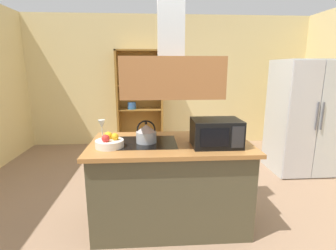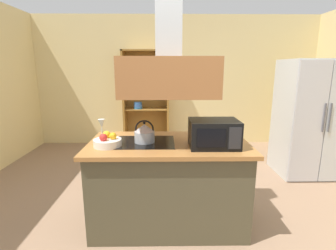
% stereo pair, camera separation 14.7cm
% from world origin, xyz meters
% --- Properties ---
extents(ground_plane, '(7.80, 7.80, 0.00)m').
position_xyz_m(ground_plane, '(0.00, 0.00, 0.00)').
color(ground_plane, '#8D6E56').
extents(wall_back, '(6.00, 0.12, 2.70)m').
position_xyz_m(wall_back, '(0.00, 3.00, 1.35)').
color(wall_back, beige).
rests_on(wall_back, ground).
extents(kitchen_island, '(1.62, 0.89, 0.90)m').
position_xyz_m(kitchen_island, '(-0.21, -0.05, 0.45)').
color(kitchen_island, '#4C4630').
rests_on(kitchen_island, ground).
extents(range_hood, '(0.90, 0.70, 1.33)m').
position_xyz_m(range_hood, '(-0.21, -0.05, 1.68)').
color(range_hood, '#A56738').
extents(refrigerator, '(0.90, 0.77, 1.76)m').
position_xyz_m(refrigerator, '(1.98, 1.24, 0.88)').
color(refrigerator, silver).
rests_on(refrigerator, ground).
extents(dish_cabinet, '(0.94, 0.40, 1.99)m').
position_xyz_m(dish_cabinet, '(-0.63, 2.78, 0.89)').
color(dish_cabinet, olive).
rests_on(dish_cabinet, ground).
extents(kettle, '(0.20, 0.20, 0.23)m').
position_xyz_m(kettle, '(-0.45, -0.05, 1.00)').
color(kettle, '#AEB5BD').
rests_on(kettle, kitchen_island).
extents(cutting_board, '(0.37, 0.28, 0.02)m').
position_xyz_m(cutting_board, '(0.29, 0.14, 0.91)').
color(cutting_board, tan).
rests_on(cutting_board, kitchen_island).
extents(microwave, '(0.46, 0.35, 0.26)m').
position_xyz_m(microwave, '(0.22, -0.20, 1.03)').
color(microwave, black).
rests_on(microwave, kitchen_island).
extents(wine_glass_on_counter, '(0.08, 0.08, 0.21)m').
position_xyz_m(wine_glass_on_counter, '(-0.92, 0.12, 1.05)').
color(wine_glass_on_counter, silver).
rests_on(wine_glass_on_counter, kitchen_island).
extents(fruit_bowl, '(0.27, 0.27, 0.14)m').
position_xyz_m(fruit_bowl, '(-0.80, -0.18, 0.95)').
color(fruit_bowl, silver).
rests_on(fruit_bowl, kitchen_island).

